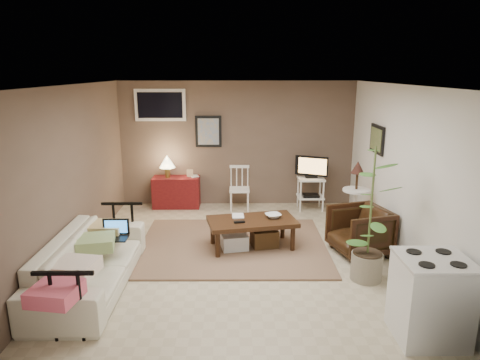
{
  "coord_description": "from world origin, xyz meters",
  "views": [
    {
      "loc": [
        -0.03,
        -5.68,
        2.58
      ],
      "look_at": [
        0.03,
        0.35,
        1.03
      ],
      "focal_mm": 32.0,
      "sensor_mm": 36.0,
      "label": 1
    }
  ],
  "objects_px": {
    "sofa": "(90,254)",
    "coffee_table": "(251,231)",
    "armchair": "(360,228)",
    "spindle_chair": "(239,189)",
    "stove": "(430,298)",
    "tv_stand": "(311,182)",
    "side_table": "(356,188)",
    "red_console": "(176,189)",
    "potted_plant": "(371,210)"
  },
  "relations": [
    {
      "from": "sofa",
      "to": "coffee_table",
      "type": "bearing_deg",
      "value": -60.27
    },
    {
      "from": "coffee_table",
      "to": "sofa",
      "type": "distance_m",
      "value": 2.31
    },
    {
      "from": "coffee_table",
      "to": "armchair",
      "type": "relative_size",
      "value": 1.83
    },
    {
      "from": "spindle_chair",
      "to": "stove",
      "type": "height_order",
      "value": "stove"
    },
    {
      "from": "tv_stand",
      "to": "side_table",
      "type": "bearing_deg",
      "value": -63.94
    },
    {
      "from": "coffee_table",
      "to": "red_console",
      "type": "distance_m",
      "value": 2.47
    },
    {
      "from": "spindle_chair",
      "to": "armchair",
      "type": "xyz_separation_m",
      "value": [
        1.71,
        -2.06,
        -0.01
      ]
    },
    {
      "from": "spindle_chair",
      "to": "potted_plant",
      "type": "relative_size",
      "value": 0.47
    },
    {
      "from": "spindle_chair",
      "to": "stove",
      "type": "relative_size",
      "value": 0.96
    },
    {
      "from": "stove",
      "to": "sofa",
      "type": "bearing_deg",
      "value": 163.7
    },
    {
      "from": "coffee_table",
      "to": "potted_plant",
      "type": "bearing_deg",
      "value": -34.57
    },
    {
      "from": "tv_stand",
      "to": "potted_plant",
      "type": "xyz_separation_m",
      "value": [
        0.23,
        -2.84,
        0.38
      ]
    },
    {
      "from": "side_table",
      "to": "sofa",
      "type": "bearing_deg",
      "value": -153.18
    },
    {
      "from": "coffee_table",
      "to": "sofa",
      "type": "xyz_separation_m",
      "value": [
        -2.0,
        -1.14,
        0.16
      ]
    },
    {
      "from": "coffee_table",
      "to": "tv_stand",
      "type": "bearing_deg",
      "value": 57.28
    },
    {
      "from": "tv_stand",
      "to": "side_table",
      "type": "distance_m",
      "value": 1.25
    },
    {
      "from": "red_console",
      "to": "stove",
      "type": "height_order",
      "value": "red_console"
    },
    {
      "from": "red_console",
      "to": "armchair",
      "type": "bearing_deg",
      "value": -36.88
    },
    {
      "from": "armchair",
      "to": "red_console",
      "type": "bearing_deg",
      "value": -143.04
    },
    {
      "from": "red_console",
      "to": "stove",
      "type": "xyz_separation_m",
      "value": [
        3.06,
        -4.25,
        0.07
      ]
    },
    {
      "from": "red_console",
      "to": "spindle_chair",
      "type": "bearing_deg",
      "value": -7.2
    },
    {
      "from": "tv_stand",
      "to": "armchair",
      "type": "relative_size",
      "value": 1.37
    },
    {
      "from": "stove",
      "to": "potted_plant",
      "type": "bearing_deg",
      "value": 101.05
    },
    {
      "from": "spindle_chair",
      "to": "side_table",
      "type": "height_order",
      "value": "side_table"
    },
    {
      "from": "spindle_chair",
      "to": "tv_stand",
      "type": "xyz_separation_m",
      "value": [
        1.35,
        -0.02,
        0.16
      ]
    },
    {
      "from": "sofa",
      "to": "stove",
      "type": "height_order",
      "value": "sofa"
    },
    {
      "from": "red_console",
      "to": "side_table",
      "type": "relative_size",
      "value": 0.88
    },
    {
      "from": "spindle_chair",
      "to": "potted_plant",
      "type": "xyz_separation_m",
      "value": [
        1.58,
        -2.86,
        0.54
      ]
    },
    {
      "from": "red_console",
      "to": "stove",
      "type": "distance_m",
      "value": 5.24
    },
    {
      "from": "tv_stand",
      "to": "side_table",
      "type": "relative_size",
      "value": 0.88
    },
    {
      "from": "red_console",
      "to": "potted_plant",
      "type": "bearing_deg",
      "value": -46.97
    },
    {
      "from": "coffee_table",
      "to": "potted_plant",
      "type": "xyz_separation_m",
      "value": [
        1.43,
        -0.98,
        0.66
      ]
    },
    {
      "from": "side_table",
      "to": "stove",
      "type": "xyz_separation_m",
      "value": [
        -0.07,
        -2.96,
        -0.3
      ]
    },
    {
      "from": "sofa",
      "to": "armchair",
      "type": "relative_size",
      "value": 2.94
    },
    {
      "from": "red_console",
      "to": "stove",
      "type": "relative_size",
      "value": 1.2
    },
    {
      "from": "spindle_chair",
      "to": "tv_stand",
      "type": "relative_size",
      "value": 0.8
    },
    {
      "from": "potted_plant",
      "to": "armchair",
      "type": "bearing_deg",
      "value": 80.87
    },
    {
      "from": "tv_stand",
      "to": "coffee_table",
      "type": "bearing_deg",
      "value": -122.72
    },
    {
      "from": "sofa",
      "to": "side_table",
      "type": "distance_m",
      "value": 4.2
    },
    {
      "from": "coffee_table",
      "to": "potted_plant",
      "type": "height_order",
      "value": "potted_plant"
    },
    {
      "from": "armchair",
      "to": "potted_plant",
      "type": "height_order",
      "value": "potted_plant"
    },
    {
      "from": "red_console",
      "to": "tv_stand",
      "type": "bearing_deg",
      "value": -3.95
    },
    {
      "from": "sofa",
      "to": "potted_plant",
      "type": "relative_size",
      "value": 1.27
    },
    {
      "from": "coffee_table",
      "to": "stove",
      "type": "height_order",
      "value": "stove"
    },
    {
      "from": "spindle_chair",
      "to": "side_table",
      "type": "relative_size",
      "value": 0.71
    },
    {
      "from": "coffee_table",
      "to": "tv_stand",
      "type": "xyz_separation_m",
      "value": [
        1.19,
        1.86,
        0.28
      ]
    },
    {
      "from": "coffee_table",
      "to": "spindle_chair",
      "type": "xyz_separation_m",
      "value": [
        -0.16,
        1.88,
        0.12
      ]
    },
    {
      "from": "tv_stand",
      "to": "side_table",
      "type": "xyz_separation_m",
      "value": [
        0.54,
        -1.11,
        0.18
      ]
    },
    {
      "from": "coffee_table",
      "to": "potted_plant",
      "type": "relative_size",
      "value": 0.79
    },
    {
      "from": "red_console",
      "to": "potted_plant",
      "type": "xyz_separation_m",
      "value": [
        2.82,
        -3.02,
        0.57
      ]
    }
  ]
}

